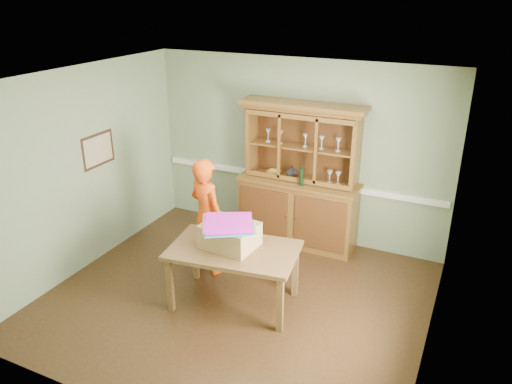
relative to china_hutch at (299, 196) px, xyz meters
The scene contains 14 objects.
floor 1.92m from the china_hutch, 94.52° to the right, with size 4.50×4.50×0.00m, color #3F2A14.
ceiling 2.63m from the china_hutch, 94.52° to the right, with size 4.50×4.50×0.00m, color white.
wall_back 0.66m from the china_hutch, 120.08° to the left, with size 4.50×4.50×0.00m, color gray.
wall_left 3.03m from the china_hutch, 143.63° to the right, with size 4.00×4.00×0.00m, color gray.
wall_right 2.81m from the china_hutch, 39.82° to the right, with size 4.00×4.00×0.00m, color gray.
wall_front 3.81m from the china_hutch, 92.12° to the right, with size 4.50×4.50×0.00m, color gray.
chair_rail 0.30m from the china_hutch, 122.88° to the left, with size 4.41×0.05×0.08m, color white.
framed_map 2.90m from the china_hutch, 148.36° to the right, with size 0.03×0.60×0.46m.
window_panel 3.03m from the china_hutch, 44.58° to the right, with size 0.03×0.96×1.36m.
china_hutch is the anchor object (origin of this frame).
dining_table 1.83m from the china_hutch, 93.89° to the right, with size 1.61×1.10×0.75m.
cardboard_box 1.80m from the china_hutch, 96.17° to the right, with size 0.61×0.49×0.29m, color tan.
kite_stack 1.87m from the china_hutch, 96.19° to the right, with size 0.74×0.74×0.04m.
person 1.52m from the china_hutch, 122.36° to the right, with size 0.58×0.38×1.59m, color #F54F0F.
Camera 1 is at (2.46, -4.62, 3.61)m, focal length 35.00 mm.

